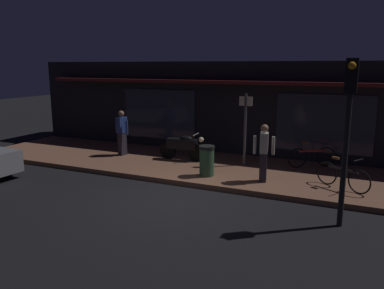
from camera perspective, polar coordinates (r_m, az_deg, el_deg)
ground_plane at (r=10.30m, az=-2.82°, el=-7.92°), size 60.00×60.00×0.00m
sidewalk_slab at (r=12.89m, az=3.31°, el=-3.52°), size 18.00×4.00×0.15m
storefront_building at (r=15.74m, az=7.89°, el=5.57°), size 18.00×3.30×3.60m
motorcycle at (r=13.57m, az=-1.37°, el=-0.25°), size 1.70×0.55×0.97m
bicycle_parked at (r=11.18m, az=21.43°, el=-4.41°), size 1.45×0.89×0.91m
bicycle_extra at (r=13.22m, az=17.34°, el=-1.73°), size 1.41×0.94×0.91m
person_photographer at (r=14.48m, az=-10.38°, el=1.86°), size 0.62×0.41×1.67m
person_bystander at (r=11.16m, az=10.61°, el=-1.07°), size 0.62×0.42×1.67m
sign_post at (r=12.82m, az=7.89°, el=2.86°), size 0.44×0.09×2.40m
trash_bin at (r=11.64m, az=2.21°, el=-2.40°), size 0.48×0.48×0.93m
traffic_light_pole at (r=8.57m, az=22.22°, el=4.28°), size 0.24×0.33×3.60m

